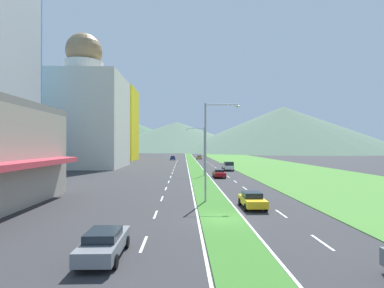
% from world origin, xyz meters
% --- Properties ---
extents(ground_plane, '(600.00, 600.00, 0.00)m').
position_xyz_m(ground_plane, '(0.00, 0.00, 0.00)').
color(ground_plane, '#2D2D30').
extents(grass_median, '(3.20, 240.00, 0.06)m').
position_xyz_m(grass_median, '(0.00, 60.00, 0.03)').
color(grass_median, '#387028').
rests_on(grass_median, ground_plane).
extents(grass_verge_right, '(24.00, 240.00, 0.06)m').
position_xyz_m(grass_verge_right, '(20.60, 60.00, 0.03)').
color(grass_verge_right, '#477F33').
rests_on(grass_verge_right, ground_plane).
extents(lane_dash_left_2, '(0.16, 2.80, 0.01)m').
position_xyz_m(lane_dash_left_2, '(-5.10, -5.52, 0.01)').
color(lane_dash_left_2, silver).
rests_on(lane_dash_left_2, ground_plane).
extents(lane_dash_left_3, '(0.16, 2.80, 0.01)m').
position_xyz_m(lane_dash_left_3, '(-5.10, 1.73, 0.01)').
color(lane_dash_left_3, silver).
rests_on(lane_dash_left_3, ground_plane).
extents(lane_dash_left_4, '(0.16, 2.80, 0.01)m').
position_xyz_m(lane_dash_left_4, '(-5.10, 8.97, 0.01)').
color(lane_dash_left_4, silver).
rests_on(lane_dash_left_4, ground_plane).
extents(lane_dash_left_5, '(0.16, 2.80, 0.01)m').
position_xyz_m(lane_dash_left_5, '(-5.10, 16.21, 0.01)').
color(lane_dash_left_5, silver).
rests_on(lane_dash_left_5, ground_plane).
extents(lane_dash_left_6, '(0.16, 2.80, 0.01)m').
position_xyz_m(lane_dash_left_6, '(-5.10, 23.45, 0.01)').
color(lane_dash_left_6, silver).
rests_on(lane_dash_left_6, ground_plane).
extents(lane_dash_left_7, '(0.16, 2.80, 0.01)m').
position_xyz_m(lane_dash_left_7, '(-5.10, 30.69, 0.01)').
color(lane_dash_left_7, silver).
rests_on(lane_dash_left_7, ground_plane).
extents(lane_dash_left_8, '(0.16, 2.80, 0.01)m').
position_xyz_m(lane_dash_left_8, '(-5.10, 37.94, 0.01)').
color(lane_dash_left_8, silver).
rests_on(lane_dash_left_8, ground_plane).
extents(lane_dash_left_9, '(0.16, 2.80, 0.01)m').
position_xyz_m(lane_dash_left_9, '(-5.10, 45.18, 0.01)').
color(lane_dash_left_9, silver).
rests_on(lane_dash_left_9, ground_plane).
extents(lane_dash_left_10, '(0.16, 2.80, 0.01)m').
position_xyz_m(lane_dash_left_10, '(-5.10, 52.42, 0.01)').
color(lane_dash_left_10, silver).
rests_on(lane_dash_left_10, ground_plane).
extents(lane_dash_left_11, '(0.16, 2.80, 0.01)m').
position_xyz_m(lane_dash_left_11, '(-5.10, 59.66, 0.01)').
color(lane_dash_left_11, silver).
rests_on(lane_dash_left_11, ground_plane).
extents(lane_dash_left_12, '(0.16, 2.80, 0.01)m').
position_xyz_m(lane_dash_left_12, '(-5.10, 66.90, 0.01)').
color(lane_dash_left_12, silver).
rests_on(lane_dash_left_12, ground_plane).
extents(lane_dash_left_13, '(0.16, 2.80, 0.01)m').
position_xyz_m(lane_dash_left_13, '(-5.10, 74.15, 0.01)').
color(lane_dash_left_13, silver).
rests_on(lane_dash_left_13, ground_plane).
extents(lane_dash_left_14, '(0.16, 2.80, 0.01)m').
position_xyz_m(lane_dash_left_14, '(-5.10, 81.39, 0.01)').
color(lane_dash_left_14, silver).
rests_on(lane_dash_left_14, ground_plane).
extents(lane_dash_left_15, '(0.16, 2.80, 0.01)m').
position_xyz_m(lane_dash_left_15, '(-5.10, 88.63, 0.01)').
color(lane_dash_left_15, silver).
rests_on(lane_dash_left_15, ground_plane).
extents(lane_dash_right_2, '(0.16, 2.80, 0.01)m').
position_xyz_m(lane_dash_right_2, '(5.10, -5.52, 0.01)').
color(lane_dash_right_2, silver).
rests_on(lane_dash_right_2, ground_plane).
extents(lane_dash_right_3, '(0.16, 2.80, 0.01)m').
position_xyz_m(lane_dash_right_3, '(5.10, 1.73, 0.01)').
color(lane_dash_right_3, silver).
rests_on(lane_dash_right_3, ground_plane).
extents(lane_dash_right_4, '(0.16, 2.80, 0.01)m').
position_xyz_m(lane_dash_right_4, '(5.10, 8.97, 0.01)').
color(lane_dash_right_4, silver).
rests_on(lane_dash_right_4, ground_plane).
extents(lane_dash_right_5, '(0.16, 2.80, 0.01)m').
position_xyz_m(lane_dash_right_5, '(5.10, 16.21, 0.01)').
color(lane_dash_right_5, silver).
rests_on(lane_dash_right_5, ground_plane).
extents(lane_dash_right_6, '(0.16, 2.80, 0.01)m').
position_xyz_m(lane_dash_right_6, '(5.10, 23.45, 0.01)').
color(lane_dash_right_6, silver).
rests_on(lane_dash_right_6, ground_plane).
extents(lane_dash_right_7, '(0.16, 2.80, 0.01)m').
position_xyz_m(lane_dash_right_7, '(5.10, 30.69, 0.01)').
color(lane_dash_right_7, silver).
rests_on(lane_dash_right_7, ground_plane).
extents(lane_dash_right_8, '(0.16, 2.80, 0.01)m').
position_xyz_m(lane_dash_right_8, '(5.10, 37.94, 0.01)').
color(lane_dash_right_8, silver).
rests_on(lane_dash_right_8, ground_plane).
extents(lane_dash_right_9, '(0.16, 2.80, 0.01)m').
position_xyz_m(lane_dash_right_9, '(5.10, 45.18, 0.01)').
color(lane_dash_right_9, silver).
rests_on(lane_dash_right_9, ground_plane).
extents(lane_dash_right_10, '(0.16, 2.80, 0.01)m').
position_xyz_m(lane_dash_right_10, '(5.10, 52.42, 0.01)').
color(lane_dash_right_10, silver).
rests_on(lane_dash_right_10, ground_plane).
extents(lane_dash_right_11, '(0.16, 2.80, 0.01)m').
position_xyz_m(lane_dash_right_11, '(5.10, 59.66, 0.01)').
color(lane_dash_right_11, silver).
rests_on(lane_dash_right_11, ground_plane).
extents(lane_dash_right_12, '(0.16, 2.80, 0.01)m').
position_xyz_m(lane_dash_right_12, '(5.10, 66.90, 0.01)').
color(lane_dash_right_12, silver).
rests_on(lane_dash_right_12, ground_plane).
extents(lane_dash_right_13, '(0.16, 2.80, 0.01)m').
position_xyz_m(lane_dash_right_13, '(5.10, 74.15, 0.01)').
color(lane_dash_right_13, silver).
rests_on(lane_dash_right_13, ground_plane).
extents(lane_dash_right_14, '(0.16, 2.80, 0.01)m').
position_xyz_m(lane_dash_right_14, '(5.10, 81.39, 0.01)').
color(lane_dash_right_14, silver).
rests_on(lane_dash_right_14, ground_plane).
extents(lane_dash_right_15, '(0.16, 2.80, 0.01)m').
position_xyz_m(lane_dash_right_15, '(5.10, 88.63, 0.01)').
color(lane_dash_right_15, silver).
rests_on(lane_dash_right_15, ground_plane).
extents(edge_line_median_left, '(0.16, 240.00, 0.01)m').
position_xyz_m(edge_line_median_left, '(-1.75, 60.00, 0.01)').
color(edge_line_median_left, silver).
rests_on(edge_line_median_left, ground_plane).
extents(edge_line_median_right, '(0.16, 240.00, 0.01)m').
position_xyz_m(edge_line_median_right, '(1.75, 60.00, 0.01)').
color(edge_line_median_right, silver).
rests_on(edge_line_median_right, ground_plane).
extents(domed_building, '(19.76, 19.76, 33.93)m').
position_xyz_m(domed_building, '(-28.10, 54.58, 13.28)').
color(domed_building, beige).
rests_on(domed_building, ground_plane).
extents(midrise_colored, '(17.29, 17.29, 26.82)m').
position_xyz_m(midrise_colored, '(-29.57, 91.25, 13.41)').
color(midrise_colored, yellow).
rests_on(midrise_colored, ground_plane).
extents(hill_far_left, '(177.89, 177.89, 34.71)m').
position_xyz_m(hill_far_left, '(-67.94, 294.43, 17.35)').
color(hill_far_left, '#47664C').
rests_on(hill_far_left, ground_plane).
extents(hill_far_center, '(163.07, 163.07, 27.87)m').
position_xyz_m(hill_far_center, '(-9.57, 265.83, 13.93)').
color(hill_far_center, '#516B56').
rests_on(hill_far_center, ground_plane).
extents(hill_far_right, '(182.91, 182.91, 37.66)m').
position_xyz_m(hill_far_right, '(79.76, 225.49, 18.83)').
color(hill_far_right, '#516B56').
rests_on(hill_far_right, ground_plane).
extents(street_lamp_near, '(3.55, 0.50, 9.73)m').
position_xyz_m(street_lamp_near, '(-0.29, 7.00, 5.63)').
color(street_lamp_near, '#99999E').
rests_on(street_lamp_near, ground_plane).
extents(street_lamp_mid, '(3.54, 0.45, 8.86)m').
position_xyz_m(street_lamp_mid, '(0.53, 32.60, 5.18)').
color(street_lamp_mid, '#99999E').
rests_on(street_lamp_mid, ground_plane).
extents(car_0, '(2.03, 4.80, 1.41)m').
position_xyz_m(car_0, '(3.50, 99.53, 0.74)').
color(car_0, '#C6842D').
rests_on(car_0, ground_plane).
extents(car_2, '(1.94, 4.17, 1.40)m').
position_xyz_m(car_2, '(3.26, 4.01, 0.72)').
color(car_2, yellow).
rests_on(car_2, ground_plane).
extents(car_3, '(1.90, 4.51, 1.40)m').
position_xyz_m(car_3, '(-6.78, -7.54, 0.73)').
color(car_3, slate).
rests_on(car_3, ground_plane).
extents(car_4, '(1.90, 4.01, 1.55)m').
position_xyz_m(car_4, '(-6.89, 92.04, 0.78)').
color(car_4, navy).
rests_on(car_4, ground_plane).
extents(car_5, '(1.96, 4.64, 1.37)m').
position_xyz_m(car_5, '(3.32, 29.54, 0.72)').
color(car_5, maroon).
rests_on(car_5, ground_plane).
extents(pickup_truck_0, '(2.18, 5.40, 2.00)m').
position_xyz_m(pickup_truck_0, '(6.98, 43.68, 0.98)').
color(pickup_truck_0, silver).
rests_on(pickup_truck_0, ground_plane).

